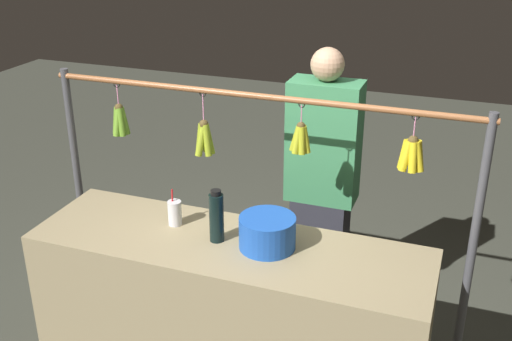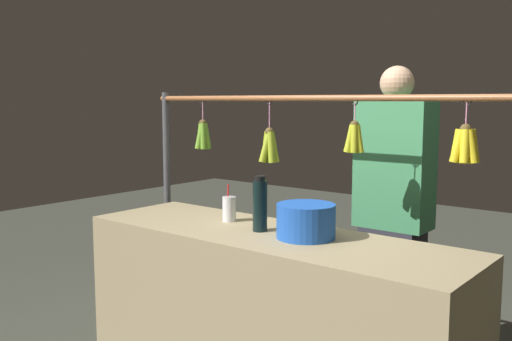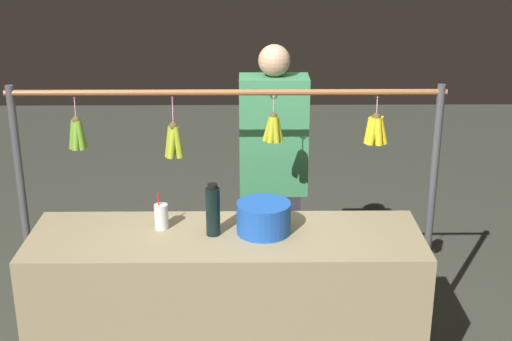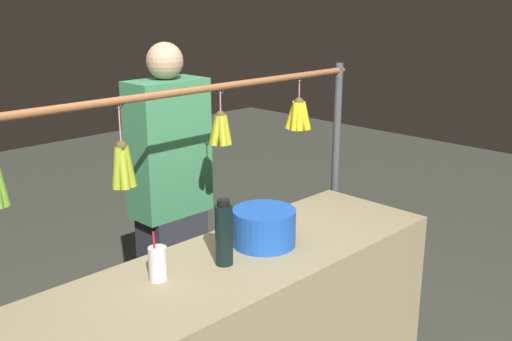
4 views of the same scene
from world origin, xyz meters
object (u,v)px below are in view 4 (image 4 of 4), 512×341
Objects in this scene: vendor_person at (171,207)px; drink_cup at (158,263)px; blue_bucket at (264,227)px; water_bottle at (224,234)px.

drink_cup is at bearing 49.92° from vendor_person.
vendor_person is (-0.07, -0.77, -0.12)m from blue_bucket.
blue_bucket is 0.78m from vendor_person.
vendor_person is (-0.60, -0.72, -0.11)m from drink_cup.
water_bottle is 1.39× the size of drink_cup.
blue_bucket is at bearing 84.46° from vendor_person.
vendor_person is at bearing -130.08° from drink_cup.
water_bottle is at bearing 67.35° from vendor_person.
blue_bucket is (-0.26, -0.02, -0.05)m from water_bottle.
water_bottle reaches higher than drink_cup.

